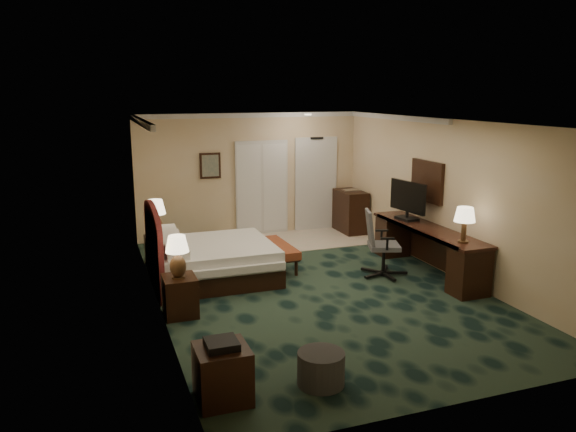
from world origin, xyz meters
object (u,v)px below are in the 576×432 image
object	(u,v)px
nightstand_far	(158,251)
lamp_near	(178,257)
side_table	(222,374)
tv	(408,201)
nightstand_near	(180,296)
bed	(215,261)
desk_chair	(384,243)
ottoman	(321,368)
minibar	(350,211)
bed_bench	(277,256)
desk	(427,250)
lamp_far	(156,219)

from	to	relation	value
nightstand_far	lamp_near	xyz separation A→B (m)	(-0.01, -2.58, 0.61)
side_table	tv	size ratio (longest dim) A/B	0.63
nightstand_near	nightstand_far	distance (m)	2.52
bed	desk_chair	xyz separation A→B (m)	(2.81, -0.83, 0.28)
lamp_near	nightstand_far	bearing A→B (deg)	89.88
ottoman	minibar	xyz separation A→B (m)	(3.30, 6.10, 0.29)
nightstand_far	side_table	world-z (taller)	side_table
tv	minibar	xyz separation A→B (m)	(0.06, 2.49, -0.71)
bed_bench	nightstand_near	bearing A→B (deg)	-142.32
desk	ottoman	bearing A→B (deg)	-137.94
bed_bench	side_table	xyz separation A→B (m)	(-1.97, -4.09, 0.08)
bed	desk_chair	world-z (taller)	desk_chair
minibar	nightstand_near	bearing A→B (deg)	-140.93
side_table	tv	xyz separation A→B (m)	(4.34, 3.57, 0.89)
tv	desk_chair	xyz separation A→B (m)	(-0.76, -0.54, -0.60)
nightstand_far	lamp_far	xyz separation A→B (m)	(-0.01, -0.03, 0.62)
minibar	tv	bearing A→B (deg)	-91.31
side_table	minibar	xyz separation A→B (m)	(4.40, 6.05, 0.18)
nightstand_far	tv	bearing A→B (deg)	-17.59
bed_bench	tv	bearing A→B (deg)	-14.06
lamp_far	desk	size ratio (longest dim) A/B	0.24
bed_bench	side_table	bearing A→B (deg)	-117.26
lamp_far	nightstand_far	bearing A→B (deg)	78.48
bed	tv	xyz separation A→B (m)	(3.57, -0.30, 0.88)
bed	lamp_near	distance (m)	1.79
lamp_near	desk	xyz separation A→B (m)	(4.44, 0.52, -0.47)
desk_chair	minibar	world-z (taller)	desk_chair
nightstand_near	bed_bench	size ratio (longest dim) A/B	0.44
lamp_near	side_table	xyz separation A→B (m)	(0.07, -2.39, -0.59)
tv	minibar	size ratio (longest dim) A/B	0.98
nightstand_far	lamp_far	size ratio (longest dim) A/B	0.78
lamp_far	desk	xyz separation A→B (m)	(4.44, -2.03, -0.48)
lamp_near	lamp_far	distance (m)	2.55
tv	nightstand_far	bearing A→B (deg)	154.41
bed_bench	tv	world-z (taller)	tv
nightstand_far	desk_chair	xyz separation A→B (m)	(3.64, -1.93, 0.31)
desk_chair	side_table	bearing A→B (deg)	-120.73
bed	ottoman	distance (m)	3.93
nightstand_near	lamp_near	size ratio (longest dim) A/B	0.93
tv	ottoman	bearing A→B (deg)	-139.92
desk	tv	distance (m)	1.02
nightstand_far	tv	size ratio (longest dim) A/B	0.59
lamp_far	minibar	bearing A→B (deg)	14.07
side_table	desk	size ratio (longest dim) A/B	0.21
bed	tv	distance (m)	3.69
bed_bench	ottoman	size ratio (longest dim) A/B	2.47
desk	tv	size ratio (longest dim) A/B	3.07
bed	bed_bench	bearing A→B (deg)	10.84
lamp_far	ottoman	xyz separation A→B (m)	(1.16, -4.98, -0.71)
desk	bed	bearing A→B (deg)	165.13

